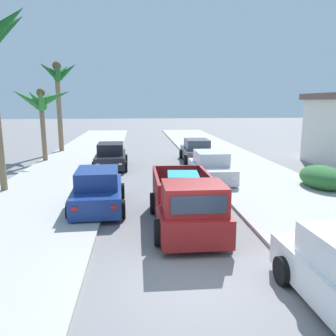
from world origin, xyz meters
name	(u,v)px	position (x,y,z in m)	size (l,w,h in m)	color
ground_plane	(192,283)	(0.00, 0.00, 0.00)	(160.00, 160.00, 0.00)	slate
sidewalk_left	(66,175)	(-5.11, 12.00, 0.06)	(5.33, 60.00, 0.12)	#B2AFA8
sidewalk_right	(246,172)	(5.11, 12.00, 0.06)	(5.33, 60.00, 0.12)	#B2AFA8
curb_left	(89,175)	(-3.85, 12.00, 0.05)	(0.16, 60.00, 0.10)	silver
curb_right	(225,172)	(3.85, 12.00, 0.05)	(0.16, 60.00, 0.10)	silver
pickup_truck	(186,203)	(0.37, 3.52, 0.81)	(2.22, 5.21, 1.80)	maroon
car_right_near	(111,157)	(-2.79, 14.23, 0.71)	(2.10, 4.29, 1.54)	black
car_left_mid	(197,151)	(2.90, 16.15, 0.71)	(2.06, 4.28, 1.54)	#474C56
car_right_mid	(211,167)	(2.60, 10.08, 0.71)	(2.03, 4.26, 1.54)	silver
car_left_far	(98,190)	(-2.69, 5.90, 0.71)	(2.17, 4.32, 1.54)	navy
palm_tree_right_fore	(41,102)	(-7.41, 16.72, 4.05)	(3.59, 3.66, 5.00)	#846B4C
palm_tree_right_mid	(58,80)	(-7.26, 21.40, 5.74)	(3.42, 3.54, 7.16)	#846B4C
hedge_bush	(322,178)	(7.43, 7.95, 0.55)	(1.80, 2.80, 1.10)	#2D6B33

